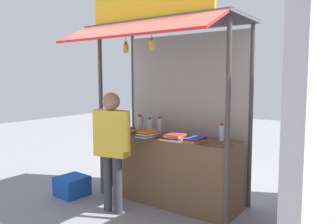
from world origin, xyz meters
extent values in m
plane|color=gray|center=(0.00, 0.00, 0.00)|extent=(20.00, 20.00, 0.00)
cube|color=brown|center=(0.00, 0.00, 0.47)|extent=(2.06, 0.58, 0.95)
cylinder|color=#4C4742|center=(-1.03, -0.29, 1.23)|extent=(0.06, 0.06, 2.47)
cylinder|color=#4C4742|center=(1.03, -0.29, 1.23)|extent=(0.06, 0.06, 2.47)
cylinder|color=#4C4742|center=(-1.03, 0.46, 1.23)|extent=(0.06, 0.06, 2.47)
cylinder|color=#4C4742|center=(1.03, 0.46, 1.23)|extent=(0.06, 0.06, 2.47)
cube|color=#B7B2A8|center=(0.00, 0.46, 1.21)|extent=(2.02, 0.04, 2.42)
cube|color=#3F3F44|center=(0.00, -0.01, 2.49)|extent=(2.26, 0.95, 0.04)
cube|color=red|center=(0.00, -0.74, 2.35)|extent=(2.22, 0.51, 0.26)
cube|color=yellow|center=(0.00, -0.44, 2.68)|extent=(1.85, 0.04, 0.35)
cylinder|color=#59544C|center=(0.00, -0.39, 2.39)|extent=(1.95, 0.02, 0.02)
cylinder|color=silver|center=(0.75, 0.15, 1.05)|extent=(0.07, 0.07, 0.21)
cylinder|color=red|center=(0.75, 0.15, 1.17)|extent=(0.04, 0.04, 0.03)
cylinder|color=silver|center=(-0.92, 0.12, 1.06)|extent=(0.07, 0.07, 0.22)
cylinder|color=blue|center=(-0.92, 0.12, 1.18)|extent=(0.04, 0.04, 0.03)
cylinder|color=silver|center=(-0.55, 0.04, 1.07)|extent=(0.08, 0.08, 0.25)
cylinder|color=red|center=(-0.55, 0.04, 1.21)|extent=(0.05, 0.05, 0.03)
cylinder|color=silver|center=(-0.66, 0.21, 1.05)|extent=(0.06, 0.06, 0.20)
cylinder|color=red|center=(-0.66, 0.21, 1.16)|extent=(0.04, 0.04, 0.03)
cylinder|color=silver|center=(-0.26, 0.15, 1.06)|extent=(0.07, 0.07, 0.22)
cylinder|color=red|center=(-0.26, 0.15, 1.19)|extent=(0.05, 0.05, 0.03)
cylinder|color=silver|center=(-0.37, 0.06, 1.05)|extent=(0.07, 0.07, 0.21)
cylinder|color=blue|center=(-0.37, 0.06, 1.17)|extent=(0.04, 0.04, 0.03)
cube|color=purple|center=(0.16, -0.07, 0.95)|extent=(0.26, 0.25, 0.01)
cube|color=black|center=(0.16, -0.07, 0.96)|extent=(0.25, 0.24, 0.01)
cube|color=white|center=(0.16, -0.07, 0.97)|extent=(0.26, 0.25, 0.01)
cube|color=black|center=(0.17, -0.07, 0.98)|extent=(0.25, 0.24, 0.01)
cube|color=white|center=(0.16, -0.07, 0.99)|extent=(0.25, 0.24, 0.01)
cube|color=orange|center=(0.17, -0.07, 0.99)|extent=(0.24, 0.23, 0.01)
cube|color=red|center=(0.16, -0.06, 1.00)|extent=(0.24, 0.23, 0.01)
cube|color=green|center=(0.53, -0.15, 0.95)|extent=(0.20, 0.29, 0.01)
cube|color=red|center=(0.53, -0.16, 0.96)|extent=(0.21, 0.30, 0.01)
cube|color=orange|center=(0.52, -0.16, 0.97)|extent=(0.21, 0.30, 0.01)
cube|color=red|center=(0.52, -0.15, 0.98)|extent=(0.21, 0.30, 0.01)
cube|color=red|center=(0.52, -0.15, 0.99)|extent=(0.19, 0.29, 0.01)
cube|color=black|center=(0.53, -0.14, 1.00)|extent=(0.20, 0.30, 0.01)
cube|color=blue|center=(0.53, -0.15, 1.01)|extent=(0.18, 0.28, 0.01)
cube|color=blue|center=(-0.20, -0.23, 0.95)|extent=(0.19, 0.27, 0.01)
cube|color=white|center=(-0.20, -0.23, 0.96)|extent=(0.19, 0.27, 0.01)
cube|color=green|center=(-0.20, -0.23, 0.98)|extent=(0.21, 0.28, 0.01)
cube|color=orange|center=(-0.19, -0.21, 0.99)|extent=(0.21, 0.28, 0.01)
cube|color=white|center=(-0.19, -0.22, 1.00)|extent=(0.21, 0.28, 0.01)
cube|color=purple|center=(-0.19, -0.22, 1.01)|extent=(0.21, 0.28, 0.01)
cube|color=red|center=(-0.19, -0.22, 1.02)|extent=(0.21, 0.28, 0.01)
cube|color=yellow|center=(-0.19, -0.23, 1.03)|extent=(0.20, 0.27, 0.01)
cube|color=orange|center=(-0.19, -0.22, 1.04)|extent=(0.19, 0.27, 0.01)
cube|color=purple|center=(-0.66, -0.16, 0.95)|extent=(0.20, 0.25, 0.01)
cube|color=green|center=(-0.66, -0.16, 0.96)|extent=(0.20, 0.25, 0.01)
cube|color=purple|center=(-0.66, -0.15, 0.97)|extent=(0.20, 0.25, 0.01)
cube|color=white|center=(-0.66, -0.16, 0.98)|extent=(0.22, 0.26, 0.01)
cube|color=white|center=(-0.66, -0.16, 0.99)|extent=(0.22, 0.26, 0.01)
cube|color=yellow|center=(-0.65, -0.16, 1.00)|extent=(0.21, 0.26, 0.01)
cube|color=orange|center=(-0.66, -0.15, 1.02)|extent=(0.23, 0.27, 0.01)
cube|color=red|center=(-0.66, -0.17, 1.02)|extent=(0.21, 0.26, 0.01)
cube|color=blue|center=(-0.67, -0.16, 1.03)|extent=(0.21, 0.26, 0.01)
cylinder|color=#332D23|center=(0.01, -0.39, 2.33)|extent=(0.01, 0.01, 0.09)
cylinder|color=olive|center=(0.01, -0.39, 2.26)|extent=(0.04, 0.04, 0.04)
ellipsoid|color=yellow|center=(0.04, -0.39, 2.19)|extent=(0.03, 0.08, 0.14)
ellipsoid|color=yellow|center=(0.03, -0.38, 2.19)|extent=(0.06, 0.06, 0.14)
ellipsoid|color=yellow|center=(0.01, -0.37, 2.19)|extent=(0.07, 0.04, 0.14)
ellipsoid|color=yellow|center=(0.00, -0.38, 2.19)|extent=(0.06, 0.06, 0.14)
ellipsoid|color=yellow|center=(0.00, -0.39, 2.18)|extent=(0.03, 0.06, 0.14)
ellipsoid|color=yellow|center=(0.00, -0.40, 2.19)|extent=(0.06, 0.06, 0.14)
ellipsoid|color=yellow|center=(0.01, -0.41, 2.19)|extent=(0.07, 0.03, 0.14)
ellipsoid|color=yellow|center=(0.03, -0.41, 2.19)|extent=(0.07, 0.06, 0.14)
cylinder|color=#332D23|center=(-0.42, -0.39, 2.32)|extent=(0.01, 0.01, 0.11)
cylinder|color=olive|center=(-0.42, -0.39, 2.24)|extent=(0.04, 0.04, 0.04)
ellipsoid|color=yellow|center=(-0.40, -0.39, 2.17)|extent=(0.03, 0.07, 0.14)
ellipsoid|color=yellow|center=(-0.40, -0.37, 2.17)|extent=(0.06, 0.07, 0.14)
ellipsoid|color=yellow|center=(-0.42, -0.37, 2.17)|extent=(0.07, 0.04, 0.14)
ellipsoid|color=yellow|center=(-0.43, -0.37, 2.17)|extent=(0.06, 0.05, 0.14)
ellipsoid|color=yellow|center=(-0.44, -0.38, 2.17)|extent=(0.04, 0.06, 0.14)
ellipsoid|color=yellow|center=(-0.44, -0.40, 2.17)|extent=(0.05, 0.07, 0.14)
ellipsoid|color=yellow|center=(-0.43, -0.40, 2.17)|extent=(0.06, 0.05, 0.14)
ellipsoid|color=yellow|center=(-0.42, -0.40, 2.17)|extent=(0.06, 0.03, 0.14)
ellipsoid|color=yellow|center=(-0.40, -0.41, 2.17)|extent=(0.07, 0.07, 0.14)
cylinder|color=#383842|center=(-0.49, -0.71, 0.38)|extent=(0.12, 0.12, 0.76)
cylinder|color=#383842|center=(-0.31, -0.71, 0.38)|extent=(0.12, 0.12, 0.76)
cube|color=gold|center=(-0.40, -0.71, 1.06)|extent=(0.48, 0.27, 0.60)
cylinder|color=gold|center=(-0.65, -0.71, 1.10)|extent=(0.10, 0.10, 0.51)
cylinder|color=gold|center=(-0.15, -0.71, 1.10)|extent=(0.10, 0.10, 0.51)
sphere|color=#936B4C|center=(-0.40, -0.71, 1.47)|extent=(0.23, 0.23, 0.23)
cube|color=#194CB2|center=(-1.34, -0.62, 0.14)|extent=(0.44, 0.44, 0.29)
cube|color=#BEB4BB|center=(1.88, 0.30, 1.38)|extent=(0.20, 2.40, 2.77)
camera|label=1|loc=(2.52, -3.67, 1.76)|focal=34.15mm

